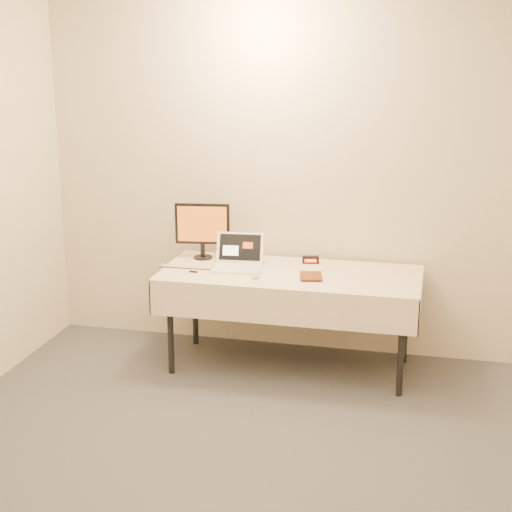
% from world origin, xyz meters
% --- Properties ---
extents(back_wall, '(4.00, 0.10, 2.70)m').
position_xyz_m(back_wall, '(0.00, 2.50, 1.35)').
color(back_wall, beige).
rests_on(back_wall, ground).
extents(table, '(1.86, 0.81, 0.74)m').
position_xyz_m(table, '(0.00, 2.05, 0.68)').
color(table, black).
rests_on(table, ground).
extents(laptop, '(0.38, 0.37, 0.23)m').
position_xyz_m(laptop, '(-0.40, 2.09, 0.79)').
color(laptop, white).
rests_on(laptop, table).
extents(monitor, '(0.41, 0.16, 0.43)m').
position_xyz_m(monitor, '(-0.72, 2.26, 0.99)').
color(monitor, black).
rests_on(monitor, table).
extents(book, '(0.15, 0.05, 0.21)m').
position_xyz_m(book, '(0.09, 1.93, 0.84)').
color(book, '#924A1A').
rests_on(book, table).
extents(alarm_clock, '(0.13, 0.07, 0.05)m').
position_xyz_m(alarm_clock, '(0.10, 2.32, 0.76)').
color(alarm_clock, black).
rests_on(alarm_clock, table).
extents(clicker, '(0.06, 0.10, 0.02)m').
position_xyz_m(clicker, '(-0.21, 1.86, 0.75)').
color(clicker, silver).
rests_on(clicker, table).
extents(paper_form, '(0.19, 0.27, 0.00)m').
position_xyz_m(paper_form, '(0.23, 2.01, 0.74)').
color(paper_form, '#C0ECBB').
rests_on(paper_form, table).
extents(usb_dongle, '(0.06, 0.02, 0.01)m').
position_xyz_m(usb_dongle, '(-0.68, 1.88, 0.74)').
color(usb_dongle, black).
rests_on(usb_dongle, table).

